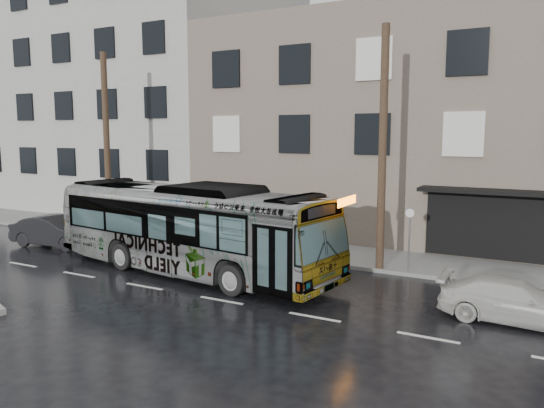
{
  "coord_description": "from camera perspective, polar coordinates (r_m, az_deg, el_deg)",
  "views": [
    {
      "loc": [
        12.34,
        -15.91,
        5.23
      ],
      "look_at": [
        2.27,
        2.5,
        2.43
      ],
      "focal_mm": 35.0,
      "sensor_mm": 36.0,
      "label": 1
    }
  ],
  "objects": [
    {
      "name": "ground",
      "position": [
        20.81,
        -8.9,
        -7.05
      ],
      "size": [
        120.0,
        120.0,
        0.0
      ],
      "primitive_type": "plane",
      "color": "black",
      "rests_on": "ground"
    },
    {
      "name": "sidewalk",
      "position": [
        24.74,
        -1.96,
        -4.43
      ],
      "size": [
        90.0,
        3.6,
        0.15
      ],
      "primitive_type": "cube",
      "color": "gray",
      "rests_on": "ground"
    },
    {
      "name": "building_taupe",
      "position": [
        29.54,
        14.42,
        7.89
      ],
      "size": [
        20.0,
        12.0,
        11.0
      ],
      "primitive_type": "cube",
      "color": "#7D6B60",
      "rests_on": "ground"
    },
    {
      "name": "building_grey",
      "position": [
        42.84,
        -16.83,
        10.99
      ],
      "size": [
        26.0,
        15.0,
        16.0
      ],
      "primitive_type": "cube",
      "color": "#B4B2AA",
      "rests_on": "ground"
    },
    {
      "name": "utility_pole_front",
      "position": [
        20.09,
        11.81,
        5.79
      ],
      "size": [
        0.3,
        0.3,
        9.0
      ],
      "primitive_type": "cylinder",
      "color": "brown",
      "rests_on": "sidewalk"
    },
    {
      "name": "utility_pole_rear",
      "position": [
        27.63,
        -17.35,
        6.05
      ],
      "size": [
        0.3,
        0.3,
        9.0
      ],
      "primitive_type": "cylinder",
      "color": "brown",
      "rests_on": "sidewalk"
    },
    {
      "name": "sign_post",
      "position": [
        20.17,
        14.55,
        -3.74
      ],
      "size": [
        0.06,
        0.06,
        2.4
      ],
      "primitive_type": "cylinder",
      "color": "slate",
      "rests_on": "sidewalk"
    },
    {
      "name": "bus",
      "position": [
        20.12,
        -8.92,
        -2.61
      ],
      "size": [
        12.44,
        4.46,
        3.39
      ],
      "primitive_type": "imported",
      "rotation": [
        0.0,
        0.0,
        1.44
      ],
      "color": "#B2B2B2",
      "rests_on": "ground"
    },
    {
      "name": "white_sedan",
      "position": [
        16.45,
        24.65,
        -9.48
      ],
      "size": [
        4.1,
        1.7,
        1.18
      ],
      "primitive_type": "imported",
      "rotation": [
        0.0,
        0.0,
        1.56
      ],
      "color": "beige",
      "rests_on": "ground"
    },
    {
      "name": "dark_sedan",
      "position": [
        26.56,
        -22.23,
        -2.75
      ],
      "size": [
        4.51,
        1.98,
        1.44
      ],
      "primitive_type": "imported",
      "rotation": [
        0.0,
        0.0,
        1.68
      ],
      "color": "black",
      "rests_on": "ground"
    }
  ]
}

